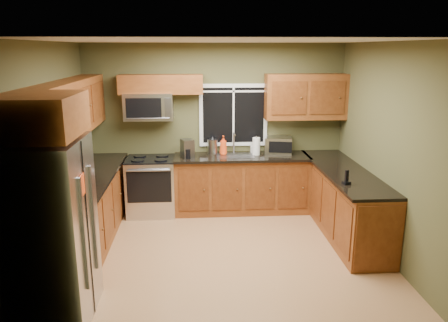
{
  "coord_description": "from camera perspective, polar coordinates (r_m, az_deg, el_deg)",
  "views": [
    {
      "loc": [
        -0.32,
        -5.29,
        2.62
      ],
      "look_at": [
        0.05,
        0.35,
        1.15
      ],
      "focal_mm": 35.0,
      "sensor_mm": 36.0,
      "label": 1
    }
  ],
  "objects": [
    {
      "name": "base_cabinets_peninsula",
      "position": [
        6.58,
        15.35,
        -5.24
      ],
      "size": [
        0.6,
        2.52,
        0.9
      ],
      "color": "brown",
      "rests_on": "ground"
    },
    {
      "name": "countertop_peninsula",
      "position": [
        6.44,
        15.39,
        -1.28
      ],
      "size": [
        0.65,
        2.5,
        0.04
      ],
      "primitive_type": "cube",
      "color": "black",
      "rests_on": "base_cabinets_peninsula"
    },
    {
      "name": "back_wall",
      "position": [
        7.21,
        -1.16,
        4.42
      ],
      "size": [
        4.2,
        0.0,
        4.2
      ],
      "primitive_type": "plane",
      "rotation": [
        1.57,
        0.0,
        0.0
      ],
      "color": "#4C4B29",
      "rests_on": "ground"
    },
    {
      "name": "soap_bottle_b",
      "position": [
        7.2,
        3.85,
        1.73
      ],
      "size": [
        0.09,
        0.09,
        0.17
      ],
      "primitive_type": "imported",
      "rotation": [
        0.0,
        0.0,
        0.18
      ],
      "color": "white",
      "rests_on": "countertop_back"
    },
    {
      "name": "countertop_left",
      "position": [
        6.18,
        -17.22,
        -2.05
      ],
      "size": [
        0.65,
        2.65,
        0.04
      ],
      "primitive_type": "cube",
      "color": "black",
      "rests_on": "base_cabinets_left"
    },
    {
      "name": "soap_bottle_a",
      "position": [
        7.04,
        -0.09,
        2.07
      ],
      "size": [
        0.13,
        0.13,
        0.31
      ],
      "primitive_type": "imported",
      "rotation": [
        0.0,
        0.0,
        0.09
      ],
      "color": "#EA4516",
      "rests_on": "countertop_back"
    },
    {
      "name": "paper_towel_roll",
      "position": [
        7.06,
        4.23,
        1.94
      ],
      "size": [
        0.16,
        0.16,
        0.31
      ],
      "color": "white",
      "rests_on": "countertop_back"
    },
    {
      "name": "front_wall",
      "position": [
        3.73,
        1.43,
        -5.33
      ],
      "size": [
        4.2,
        0.0,
        4.2
      ],
      "primitive_type": "plane",
      "rotation": [
        -1.57,
        0.0,
        0.0
      ],
      "color": "#4C4B29",
      "rests_on": "ground"
    },
    {
      "name": "upper_cabinets_back_left",
      "position": [
        6.97,
        -8.23,
        9.9
      ],
      "size": [
        1.3,
        0.33,
        0.3
      ],
      "primitive_type": "cube",
      "color": "brown",
      "rests_on": "back_wall"
    },
    {
      "name": "ceiling",
      "position": [
        5.3,
        -0.3,
        15.44
      ],
      "size": [
        4.2,
        4.2,
        0.0
      ],
      "primitive_type": "plane",
      "rotation": [
        3.14,
        0.0,
        0.0
      ],
      "color": "white",
      "rests_on": "back_wall"
    },
    {
      "name": "upper_cabinet_over_fridge",
      "position": [
        4.28,
        -23.2,
        5.48
      ],
      "size": [
        0.72,
        0.9,
        0.38
      ],
      "primitive_type": "cube",
      "color": "brown",
      "rests_on": "left_wall"
    },
    {
      "name": "toaster_oven",
      "position": [
        7.21,
        7.12,
        2.08
      ],
      "size": [
        0.49,
        0.41,
        0.27
      ],
      "color": "#B7B7BC",
      "rests_on": "countertop_back"
    },
    {
      "name": "upper_cabinets_left",
      "position": [
        6.04,
        -19.37,
        6.52
      ],
      "size": [
        0.33,
        2.65,
        0.72
      ],
      "primitive_type": "cube",
      "color": "brown",
      "rests_on": "left_wall"
    },
    {
      "name": "right_wall",
      "position": [
        5.96,
        20.32,
        1.35
      ],
      "size": [
        0.0,
        3.6,
        3.6
      ],
      "primitive_type": "plane",
      "rotation": [
        1.57,
        0.0,
        -1.57
      ],
      "color": "#4C4B29",
      "rests_on": "ground"
    },
    {
      "name": "sink",
      "position": [
        7.01,
        1.42,
        0.81
      ],
      "size": [
        0.6,
        0.42,
        0.36
      ],
      "color": "slate",
      "rests_on": "countertop_back"
    },
    {
      "name": "cordless_phone",
      "position": [
        5.75,
        15.7,
        -2.4
      ],
      "size": [
        0.1,
        0.1,
        0.19
      ],
      "color": "black",
      "rests_on": "countertop_peninsula"
    },
    {
      "name": "base_cabinets_left",
      "position": [
        6.34,
        -17.12,
        -6.13
      ],
      "size": [
        0.6,
        2.65,
        0.9
      ],
      "primitive_type": "cube",
      "color": "brown",
      "rests_on": "ground"
    },
    {
      "name": "range",
      "position": [
        7.13,
        -9.47,
        -3.19
      ],
      "size": [
        0.76,
        0.69,
        0.94
      ],
      "color": "#B7B7BC",
      "rests_on": "ground"
    },
    {
      "name": "kettle",
      "position": [
        7.11,
        -1.49,
        2.0
      ],
      "size": [
        0.18,
        0.18,
        0.29
      ],
      "color": "#B7B7BC",
      "rests_on": "countertop_back"
    },
    {
      "name": "countertop_back",
      "position": [
        7.02,
        2.37,
        0.53
      ],
      "size": [
        2.17,
        0.65,
        0.04
      ],
      "primitive_type": "cube",
      "color": "black",
      "rests_on": "base_cabinets_back"
    },
    {
      "name": "left_wall",
      "position": [
        5.72,
        -21.76,
        0.7
      ],
      "size": [
        0.0,
        3.6,
        3.6
      ],
      "primitive_type": "plane",
      "rotation": [
        1.57,
        0.0,
        1.57
      ],
      "color": "#4C4B29",
      "rests_on": "ground"
    },
    {
      "name": "coffee_maker",
      "position": [
        6.89,
        -4.82,
        1.56
      ],
      "size": [
        0.23,
        0.27,
        0.29
      ],
      "color": "slate",
      "rests_on": "countertop_back"
    },
    {
      "name": "floor",
      "position": [
        5.91,
        -0.26,
        -11.73
      ],
      "size": [
        4.2,
        4.2,
        0.0
      ],
      "primitive_type": "plane",
      "color": "#A47248",
      "rests_on": "ground"
    },
    {
      "name": "upper_cabinets_back_right",
      "position": [
        7.19,
        10.62,
        8.26
      ],
      "size": [
        1.3,
        0.33,
        0.72
      ],
      "primitive_type": "cube",
      "color": "brown",
      "rests_on": "back_wall"
    },
    {
      "name": "base_cabinets_back",
      "position": [
        7.17,
        2.31,
        -3.06
      ],
      "size": [
        2.17,
        0.6,
        0.9
      ],
      "primitive_type": "cube",
      "color": "brown",
      "rests_on": "ground"
    },
    {
      "name": "window",
      "position": [
        7.18,
        1.24,
        6.02
      ],
      "size": [
        1.12,
        0.03,
        1.02
      ],
      "color": "white",
      "rests_on": "back_wall"
    },
    {
      "name": "refrigerator",
      "position": [
        4.57,
        -21.77,
        -8.62
      ],
      "size": [
        0.74,
        0.9,
        1.8
      ],
      "color": "#B7B7BC",
      "rests_on": "ground"
    },
    {
      "name": "microwave",
      "position": [
        6.99,
        -9.8,
        7.04
      ],
      "size": [
        0.76,
        0.41,
        0.42
      ],
      "color": "#B7B7BC",
      "rests_on": "back_wall"
    }
  ]
}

